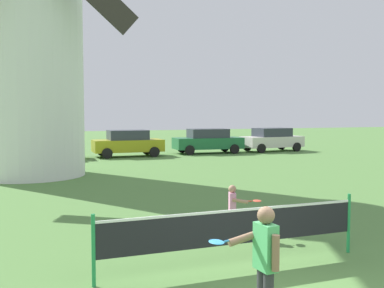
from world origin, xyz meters
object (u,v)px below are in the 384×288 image
player_far (234,207)px  parked_car_mustard (128,143)px  windmill (26,20)px  player_near (264,257)px  tennis_net (235,228)px  parked_car_blue (41,145)px  parked_car_cream (272,139)px  parked_car_green (208,141)px

player_far → parked_car_mustard: bearing=83.9°
windmill → player_far: 13.17m
player_near → player_far: player_near is taller
player_near → parked_car_mustard: size_ratio=0.35×
windmill → tennis_net: windmill is taller
tennis_net → player_far: (0.85, 1.77, -0.07)m
tennis_net → parked_car_blue: bearing=96.1°
player_near → parked_car_cream: (13.21, 21.81, -0.01)m
parked_car_mustard → parked_car_green: same height
player_near → parked_car_blue: (-1.54, 21.59, -0.01)m
tennis_net → parked_car_cream: parked_car_cream is taller
player_far → parked_car_blue: parked_car_blue is taller
player_far → windmill: bearing=108.2°
windmill → parked_car_blue: bearing=83.3°
player_near → tennis_net: bearing=73.8°
tennis_net → player_far: size_ratio=4.37×
parked_car_green → parked_car_cream: bearing=-2.0°
tennis_net → parked_car_cream: (12.66, 19.90, 0.13)m
tennis_net → parked_car_mustard: size_ratio=1.16×
player_far → parked_car_mustard: (1.93, 17.96, 0.19)m
player_near → parked_car_green: (8.61, 21.97, -0.01)m
parked_car_cream → player_far: bearing=-123.1°
windmill → parked_car_cream: bearing=23.8°
tennis_net → parked_car_blue: parked_car_blue is taller
player_near → parked_car_blue: size_ratio=0.33×
player_far → parked_car_cream: size_ratio=0.26×
player_near → parked_car_green: parked_car_green is taller
parked_car_green → tennis_net: bearing=-111.9°
player_far → parked_car_cream: (11.81, 18.13, 0.19)m
parked_car_cream → parked_car_green: bearing=178.0°
player_far → player_near: bearing=-110.8°
windmill → player_far: windmill is taller
windmill → tennis_net: size_ratio=2.74×
tennis_net → parked_car_green: 21.62m
tennis_net → player_far: bearing=64.5°
player_near → parked_car_green: bearing=68.6°
parked_car_blue → parked_car_cream: size_ratio=1.03×
windmill → player_near: (2.31, -14.96, -5.49)m
windmill → parked_car_cream: windmill is taller
windmill → tennis_net: (2.87, -13.06, -5.62)m
parked_car_green → player_far: bearing=-111.5°
player_near → parked_car_mustard: bearing=81.2°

